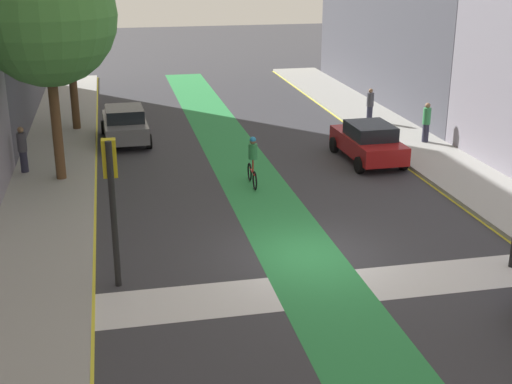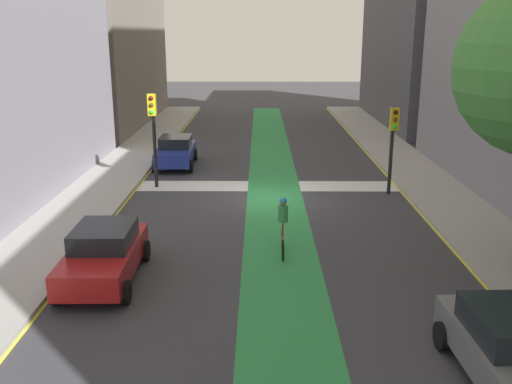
{
  "view_description": "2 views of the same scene",
  "coord_description": "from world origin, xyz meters",
  "px_view_note": "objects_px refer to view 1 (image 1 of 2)",
  "views": [
    {
      "loc": [
        -5.2,
        -17.04,
        8.18
      ],
      "look_at": [
        -1.0,
        2.78,
        1.0
      ],
      "focal_mm": 48.68,
      "sensor_mm": 36.0,
      "label": 1
    },
    {
      "loc": [
        0.36,
        23.25,
        6.85
      ],
      "look_at": [
        0.49,
        2.92,
        1.1
      ],
      "focal_mm": 39.59,
      "sensor_mm": 36.0,
      "label": 2
    }
  ],
  "objects_px": {
    "street_tree_far": "(67,17)",
    "pedestrian_sidewalk_right_a": "(426,122)",
    "pedestrian_sidewalk_left_a": "(23,149)",
    "car_red_right_far": "(368,142)",
    "car_grey_left_far": "(125,124)",
    "pedestrian_sidewalk_right_b": "(370,105)",
    "cyclist_in_lane": "(253,160)",
    "street_tree_near": "(46,16)",
    "traffic_signal_near_left": "(111,185)"
  },
  "relations": [
    {
      "from": "car_red_right_far",
      "to": "pedestrian_sidewalk_left_a",
      "type": "bearing_deg",
      "value": 176.29
    },
    {
      "from": "car_red_right_far",
      "to": "pedestrian_sidewalk_right_b",
      "type": "distance_m",
      "value": 6.25
    },
    {
      "from": "car_red_right_far",
      "to": "street_tree_near",
      "type": "relative_size",
      "value": 0.51
    },
    {
      "from": "pedestrian_sidewalk_left_a",
      "to": "street_tree_near",
      "type": "xyz_separation_m",
      "value": [
        1.39,
        -1.06,
        4.92
      ]
    },
    {
      "from": "traffic_signal_near_left",
      "to": "pedestrian_sidewalk_right_b",
      "type": "xyz_separation_m",
      "value": [
        12.4,
        14.75,
        -1.73
      ]
    },
    {
      "from": "traffic_signal_near_left",
      "to": "pedestrian_sidewalk_right_a",
      "type": "bearing_deg",
      "value": 38.44
    },
    {
      "from": "car_grey_left_far",
      "to": "pedestrian_sidewalk_right_b",
      "type": "distance_m",
      "value": 11.77
    },
    {
      "from": "pedestrian_sidewalk_left_a",
      "to": "pedestrian_sidewalk_right_b",
      "type": "distance_m",
      "value": 16.4
    },
    {
      "from": "car_grey_left_far",
      "to": "car_red_right_far",
      "type": "bearing_deg",
      "value": -28.03
    },
    {
      "from": "traffic_signal_near_left",
      "to": "street_tree_near",
      "type": "xyz_separation_m",
      "value": [
        -1.84,
        8.73,
        3.27
      ]
    },
    {
      "from": "car_grey_left_far",
      "to": "cyclist_in_lane",
      "type": "bearing_deg",
      "value": -58.96
    },
    {
      "from": "cyclist_in_lane",
      "to": "pedestrian_sidewalk_right_a",
      "type": "height_order",
      "value": "pedestrian_sidewalk_right_a"
    },
    {
      "from": "car_grey_left_far",
      "to": "pedestrian_sidewalk_right_a",
      "type": "relative_size",
      "value": 2.47
    },
    {
      "from": "pedestrian_sidewalk_right_a",
      "to": "street_tree_far",
      "type": "height_order",
      "value": "street_tree_far"
    },
    {
      "from": "pedestrian_sidewalk_left_a",
      "to": "street_tree_near",
      "type": "bearing_deg",
      "value": -37.46
    },
    {
      "from": "car_red_right_far",
      "to": "street_tree_far",
      "type": "xyz_separation_m",
      "value": [
        -11.64,
        7.33,
        4.45
      ]
    },
    {
      "from": "cyclist_in_lane",
      "to": "street_tree_near",
      "type": "relative_size",
      "value": 0.23
    },
    {
      "from": "street_tree_near",
      "to": "street_tree_far",
      "type": "xyz_separation_m",
      "value": [
        0.32,
        7.53,
        -0.71
      ]
    },
    {
      "from": "car_red_right_far",
      "to": "street_tree_far",
      "type": "relative_size",
      "value": 0.6
    },
    {
      "from": "pedestrian_sidewalk_right_a",
      "to": "pedestrian_sidewalk_right_b",
      "type": "distance_m",
      "value": 4.22
    },
    {
      "from": "pedestrian_sidewalk_right_a",
      "to": "pedestrian_sidewalk_right_b",
      "type": "bearing_deg",
      "value": 104.0
    },
    {
      "from": "pedestrian_sidewalk_right_a",
      "to": "pedestrian_sidewalk_left_a",
      "type": "bearing_deg",
      "value": -177.04
    },
    {
      "from": "street_tree_near",
      "to": "car_grey_left_far",
      "type": "bearing_deg",
      "value": 64.44
    },
    {
      "from": "street_tree_near",
      "to": "pedestrian_sidewalk_right_b",
      "type": "bearing_deg",
      "value": 22.9
    },
    {
      "from": "traffic_signal_near_left",
      "to": "cyclist_in_lane",
      "type": "bearing_deg",
      "value": 54.11
    },
    {
      "from": "pedestrian_sidewalk_left_a",
      "to": "pedestrian_sidewalk_right_b",
      "type": "xyz_separation_m",
      "value": [
        15.63,
        4.95,
        -0.08
      ]
    },
    {
      "from": "cyclist_in_lane",
      "to": "street_tree_near",
      "type": "distance_m",
      "value": 8.64
    },
    {
      "from": "car_red_right_far",
      "to": "pedestrian_sidewalk_right_a",
      "type": "bearing_deg",
      "value": 27.67
    },
    {
      "from": "car_red_right_far",
      "to": "traffic_signal_near_left",
      "type": "bearing_deg",
      "value": -138.61
    },
    {
      "from": "car_red_right_far",
      "to": "pedestrian_sidewalk_right_b",
      "type": "xyz_separation_m",
      "value": [
        2.28,
        5.82,
        0.16
      ]
    },
    {
      "from": "car_grey_left_far",
      "to": "street_tree_near",
      "type": "bearing_deg",
      "value": -115.56
    },
    {
      "from": "pedestrian_sidewalk_right_a",
      "to": "pedestrian_sidewalk_left_a",
      "type": "relative_size",
      "value": 0.98
    },
    {
      "from": "car_grey_left_far",
      "to": "cyclist_in_lane",
      "type": "relative_size",
      "value": 2.29
    },
    {
      "from": "traffic_signal_near_left",
      "to": "car_red_right_far",
      "type": "height_order",
      "value": "traffic_signal_near_left"
    },
    {
      "from": "pedestrian_sidewalk_left_a",
      "to": "street_tree_far",
      "type": "height_order",
      "value": "street_tree_far"
    },
    {
      "from": "street_tree_far",
      "to": "pedestrian_sidewalk_right_a",
      "type": "bearing_deg",
      "value": -20.55
    },
    {
      "from": "car_grey_left_far",
      "to": "pedestrian_sidewalk_right_b",
      "type": "relative_size",
      "value": 2.65
    },
    {
      "from": "car_red_right_far",
      "to": "pedestrian_sidewalk_left_a",
      "type": "distance_m",
      "value": 13.39
    },
    {
      "from": "pedestrian_sidewalk_right_b",
      "to": "pedestrian_sidewalk_left_a",
      "type": "bearing_deg",
      "value": -162.42
    },
    {
      "from": "traffic_signal_near_left",
      "to": "car_grey_left_far",
      "type": "height_order",
      "value": "traffic_signal_near_left"
    },
    {
      "from": "pedestrian_sidewalk_right_b",
      "to": "car_red_right_far",
      "type": "bearing_deg",
      "value": -111.35
    },
    {
      "from": "pedestrian_sidewalk_left_a",
      "to": "car_grey_left_far",
      "type": "bearing_deg",
      "value": 47.01
    },
    {
      "from": "pedestrian_sidewalk_left_a",
      "to": "pedestrian_sidewalk_right_b",
      "type": "relative_size",
      "value": 1.09
    },
    {
      "from": "pedestrian_sidewalk_right_a",
      "to": "street_tree_far",
      "type": "xyz_separation_m",
      "value": [
        -14.94,
        5.6,
        4.22
      ]
    },
    {
      "from": "cyclist_in_lane",
      "to": "pedestrian_sidewalk_right_b",
      "type": "xyz_separation_m",
      "value": [
        7.45,
        7.91,
        -0.01
      ]
    },
    {
      "from": "pedestrian_sidewalk_left_a",
      "to": "street_tree_near",
      "type": "distance_m",
      "value": 5.22
    },
    {
      "from": "pedestrian_sidewalk_right_a",
      "to": "street_tree_far",
      "type": "relative_size",
      "value": 0.24
    },
    {
      "from": "cyclist_in_lane",
      "to": "street_tree_far",
      "type": "distance_m",
      "value": 12.2
    },
    {
      "from": "cyclist_in_lane",
      "to": "pedestrian_sidewalk_right_a",
      "type": "relative_size",
      "value": 1.08
    },
    {
      "from": "car_red_right_far",
      "to": "street_tree_far",
      "type": "bearing_deg",
      "value": 147.81
    }
  ]
}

